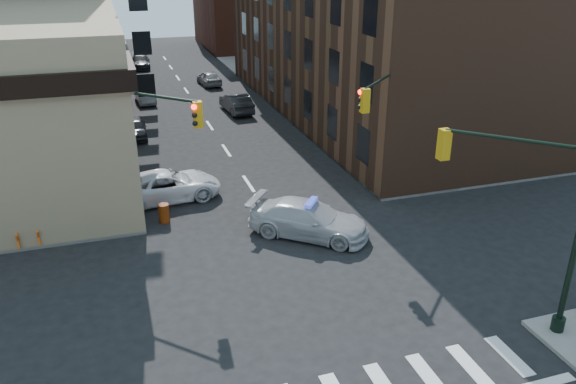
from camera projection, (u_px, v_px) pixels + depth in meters
ground at (308, 273)px, 22.90m from camera, size 140.00×140.00×0.00m
sidewalk_ne at (411, 77)px, 57.95m from camera, size 34.00×54.50×0.15m
commercial_row_ne at (370, 22)px, 43.44m from camera, size 14.00×34.00×14.00m
filler_ne at (261, 0)px, 75.15m from camera, size 16.00×16.00×12.00m
signal_pole_se at (546, 205)px, 17.94m from camera, size 5.40×5.27×8.00m
signal_pole_nw at (141, 146)px, 24.21m from camera, size 3.58×3.67×8.00m
signal_pole_ne at (385, 123)px, 27.50m from camera, size 3.67×3.58×8.00m
tree_ne_near at (288, 64)px, 46.35m from camera, size 3.00×3.00×4.85m
tree_ne_far at (263, 49)px, 53.34m from camera, size 3.00×3.00×4.85m
police_car at (309, 219)px, 25.64m from camera, size 5.78×5.20×1.61m
pickup at (167, 186)px, 29.37m from camera, size 5.89×3.15×1.57m
parked_car_wnear at (135, 128)px, 39.25m from camera, size 1.72×4.04×1.36m
parked_car_wfar at (145, 95)px, 48.22m from camera, size 1.61×4.08×1.32m
parked_car_wdeep at (140, 62)px, 62.35m from camera, size 2.37×5.14×1.46m
parked_car_enear at (236, 103)px, 45.32m from camera, size 2.01×4.79×1.54m
parked_car_efar at (209, 78)px, 54.52m from camera, size 2.08×4.33×1.43m
pedestrian_a at (110, 207)px, 26.22m from camera, size 0.70×0.49×1.83m
pedestrian_b at (74, 217)px, 25.18m from camera, size 0.97×0.79×1.87m
barrel_road at (293, 210)px, 27.13m from camera, size 0.75×0.75×1.10m
barrel_bank at (164, 213)px, 27.03m from camera, size 0.68×0.68×0.93m
barricade_nw_a at (122, 219)px, 26.10m from camera, size 1.34×0.86×0.92m
barricade_nw_b at (29, 237)px, 24.58m from camera, size 1.14×0.62×0.83m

